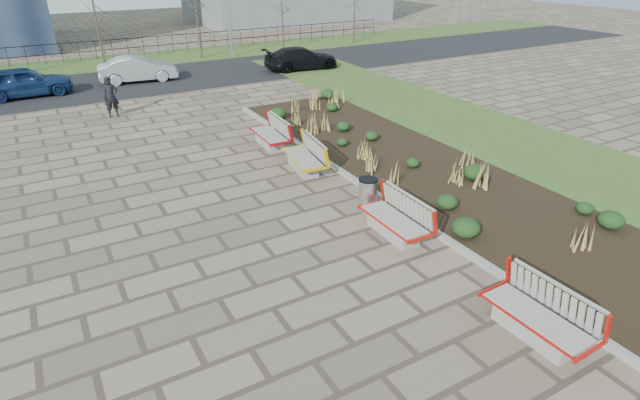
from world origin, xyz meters
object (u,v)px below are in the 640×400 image
bench_d (269,133)px  car_silver (138,69)px  litter_bin (368,195)px  car_blue (24,82)px  bench_b (394,217)px  car_black (301,58)px  bench_a (537,314)px  bench_c (303,156)px  pedestrian (111,97)px  lamp_east (229,9)px

bench_d → car_silver: 12.72m
litter_bin → car_blue: size_ratio=0.22×
bench_b → car_black: 19.61m
bench_a → bench_d: size_ratio=1.00×
bench_c → bench_a: bearing=-82.0°
bench_a → bench_d: bearing=88.7°
pedestrian → car_black: bearing=19.6°
bench_c → car_black: bearing=70.1°
pedestrian → bench_c: bearing=-66.2°
car_blue → car_silver: 5.45m
car_black → lamp_east: 6.61m
bench_b → bench_d: (0.00, 7.35, 0.00)m
pedestrian → car_blue: size_ratio=0.40×
car_silver → bench_a: bearing=-168.5°
bench_c → car_silver: size_ratio=0.52×
bench_b → pedestrian: size_ratio=1.24×
litter_bin → car_silver: (-2.16, 18.47, 0.23)m
bench_d → car_silver: size_ratio=0.52×
bench_a → bench_c: same height
litter_bin → car_black: car_black is taller
bench_b → bench_c: bearing=90.6°
bench_c → car_silver: (-1.94, 15.16, 0.18)m
bench_b → car_silver: car_silver is taller
bench_d → car_blue: (-7.37, 12.08, 0.24)m
bench_a → litter_bin: size_ratio=2.31×
bench_c → car_blue: car_blue is taller
bench_c → car_black: (7.13, 13.50, 0.16)m
bench_b → car_silver: bearing=96.2°
bench_a → lamp_east: (5.00, 28.29, 2.54)m
pedestrian → lamp_east: lamp_east is taller
car_blue → car_silver: (5.43, 0.49, -0.06)m
bench_b → car_silver: size_ratio=0.52×
car_silver → car_blue: bearing=102.0°
bench_d → bench_a: bearing=-87.0°
bench_b → litter_bin: bearing=81.8°
bench_a → bench_b: 4.24m
bench_b → litter_bin: 1.47m
litter_bin → car_black: bearing=67.7°
lamp_east → bench_a: bearing=-100.0°
litter_bin → pedestrian: size_ratio=0.54×
bench_a → pedestrian: (-4.27, 18.22, 0.35)m
bench_d → pedestrian: (-4.27, 6.64, 0.35)m
bench_c → litter_bin: bearing=-78.1°
car_silver → lamp_east: 8.41m
litter_bin → car_silver: 18.59m
bench_c → car_black: 15.27m
litter_bin → car_blue: 19.52m
bench_c → litter_bin: bench_c is taller
car_blue → pedestrian: bearing=-153.1°
bench_b → litter_bin: size_ratio=2.31×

